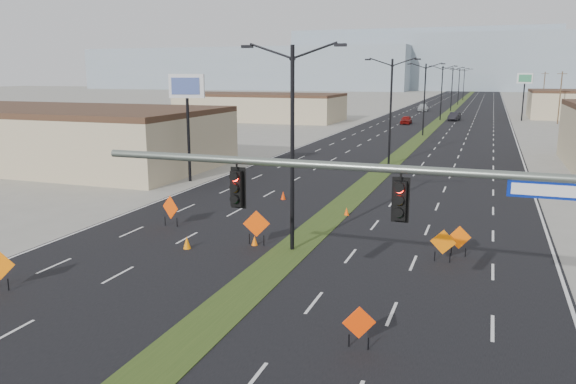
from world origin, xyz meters
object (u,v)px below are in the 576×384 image
(streetlight_3, at_px, (442,91))
(car_left, at_px, (406,120))
(streetlight_1, at_px, (391,109))
(streetlight_6, at_px, (464,83))
(construction_sign_2, at_px, (256,225))
(cone_1, at_px, (255,241))
(streetlight_5, at_px, (459,85))
(pole_sign_west, at_px, (187,95))
(construction_sign_5, at_px, (459,239))
(signal_mast, at_px, (469,221))
(car_mid, at_px, (454,116))
(cone_3, at_px, (283,195))
(pole_sign_east_far, at_px, (525,82))
(construction_sign_3, at_px, (443,243))
(construction_sign_4, at_px, (359,324))
(streetlight_2, at_px, (424,97))
(car_far, at_px, (423,108))
(cone_0, at_px, (187,243))
(streetlight_4, at_px, (452,88))
(streetlight_0, at_px, (292,143))
(construction_sign_1, at_px, (170,208))
(cone_2, at_px, (347,212))

(streetlight_3, relative_size, car_left, 2.38)
(streetlight_1, distance_m, streetlight_6, 140.00)
(construction_sign_2, xyz_separation_m, cone_1, (-0.07, -0.10, -0.82))
(streetlight_5, distance_m, car_left, 66.62)
(pole_sign_west, bearing_deg, construction_sign_5, -46.07)
(streetlight_3, distance_m, car_left, 12.31)
(signal_mast, relative_size, car_left, 3.87)
(pole_sign_west, bearing_deg, car_left, 65.27)
(car_mid, distance_m, cone_3, 73.98)
(streetlight_1, relative_size, pole_sign_east_far, 1.15)
(streetlight_6, distance_m, construction_sign_3, 167.57)
(car_left, bearing_deg, construction_sign_4, -83.84)
(streetlight_1, xyz_separation_m, car_left, (-4.87, 45.72, -4.70))
(construction_sign_4, xyz_separation_m, pole_sign_west, (-19.43, 23.49, 6.15))
(streetlight_3, bearing_deg, cone_3, -93.43)
(car_left, relative_size, construction_sign_2, 2.29)
(streetlight_6, relative_size, car_left, 2.38)
(construction_sign_4, height_order, pole_sign_west, pole_sign_west)
(streetlight_2, xyz_separation_m, streetlight_5, (0.00, 84.00, 0.00))
(streetlight_3, height_order, streetlight_5, same)
(car_mid, height_order, construction_sign_3, construction_sign_3)
(car_mid, height_order, construction_sign_4, car_mid)
(car_far, xyz_separation_m, cone_0, (1.13, -111.98, -0.46))
(streetlight_2, bearing_deg, streetlight_1, -90.00)
(streetlight_4, xyz_separation_m, pole_sign_west, (-14.00, -97.51, 1.58))
(car_far, relative_size, construction_sign_2, 2.96)
(streetlight_5, xyz_separation_m, construction_sign_2, (-2.00, -139.85, -4.33))
(streetlight_3, distance_m, construction_sign_4, 93.27)
(streetlight_3, relative_size, construction_sign_4, 6.90)
(construction_sign_4, relative_size, cone_3, 2.44)
(cone_3, bearing_deg, car_mid, 84.61)
(streetlight_0, bearing_deg, construction_sign_1, 167.41)
(construction_sign_3, bearing_deg, pole_sign_east_far, 86.37)
(cone_3, bearing_deg, car_left, 90.43)
(streetlight_0, bearing_deg, pole_sign_west, 134.01)
(construction_sign_3, bearing_deg, construction_sign_5, 60.97)
(signal_mast, distance_m, pole_sign_west, 33.37)
(streetlight_1, relative_size, construction_sign_1, 5.52)
(streetlight_5, distance_m, car_mid, 56.00)
(construction_sign_5, xyz_separation_m, cone_2, (-7.01, 5.90, -0.62))
(streetlight_1, height_order, cone_2, streetlight_1)
(streetlight_5, height_order, cone_0, streetlight_5)
(streetlight_5, distance_m, construction_sign_2, 139.93)
(car_mid, xyz_separation_m, car_far, (-8.74, 26.10, 0.02))
(car_left, relative_size, car_far, 0.77)
(signal_mast, distance_m, construction_sign_4, 5.13)
(car_far, relative_size, cone_3, 9.12)
(construction_sign_1, distance_m, construction_sign_3, 15.36)
(streetlight_2, bearing_deg, car_left, 105.37)
(car_left, bearing_deg, cone_0, -91.08)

